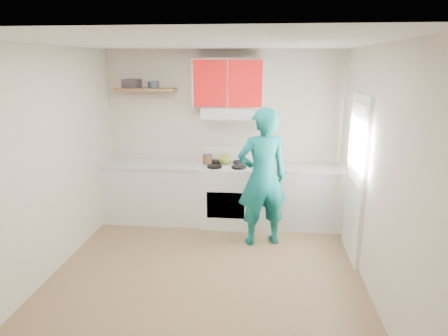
# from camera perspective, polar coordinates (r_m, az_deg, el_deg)

# --- Properties ---
(floor) EXTENTS (3.80, 3.80, 0.00)m
(floor) POSITION_cam_1_polar(r_m,az_deg,el_deg) (4.81, -2.52, -15.03)
(floor) COLOR brown
(floor) RESTS_ON ground
(ceiling) EXTENTS (3.60, 3.80, 0.04)m
(ceiling) POSITION_cam_1_polar(r_m,az_deg,el_deg) (4.18, -2.95, 17.63)
(ceiling) COLOR white
(ceiling) RESTS_ON floor
(back_wall) EXTENTS (3.60, 0.04, 2.60)m
(back_wall) POSITION_cam_1_polar(r_m,az_deg,el_deg) (6.16, -0.13, 4.60)
(back_wall) COLOR beige
(back_wall) RESTS_ON floor
(front_wall) EXTENTS (3.60, 0.04, 2.60)m
(front_wall) POSITION_cam_1_polar(r_m,az_deg,el_deg) (2.56, -9.06, -10.73)
(front_wall) COLOR beige
(front_wall) RESTS_ON floor
(left_wall) EXTENTS (0.04, 3.80, 2.60)m
(left_wall) POSITION_cam_1_polar(r_m,az_deg,el_deg) (4.91, -23.99, 0.64)
(left_wall) COLOR beige
(left_wall) RESTS_ON floor
(right_wall) EXTENTS (0.04, 3.80, 2.60)m
(right_wall) POSITION_cam_1_polar(r_m,az_deg,el_deg) (4.43, 20.99, -0.49)
(right_wall) COLOR beige
(right_wall) RESTS_ON floor
(door) EXTENTS (0.05, 0.85, 2.05)m
(door) POSITION_cam_1_polar(r_m,az_deg,el_deg) (5.15, 18.49, -1.39)
(door) COLOR white
(door) RESTS_ON floor
(door_glass) EXTENTS (0.01, 0.55, 0.95)m
(door_glass) POSITION_cam_1_polar(r_m,az_deg,el_deg) (5.04, 18.58, 3.26)
(door_glass) COLOR white
(door_glass) RESTS_ON door
(counter_left) EXTENTS (1.52, 0.60, 0.90)m
(counter_left) POSITION_cam_1_polar(r_m,az_deg,el_deg) (6.27, -9.92, -3.45)
(counter_left) COLOR silver
(counter_left) RESTS_ON floor
(counter_right) EXTENTS (1.32, 0.60, 0.90)m
(counter_right) POSITION_cam_1_polar(r_m,az_deg,el_deg) (6.07, 10.38, -4.10)
(counter_right) COLOR silver
(counter_right) RESTS_ON floor
(stove) EXTENTS (0.76, 0.65, 0.92)m
(stove) POSITION_cam_1_polar(r_m,az_deg,el_deg) (6.04, 0.51, -3.83)
(stove) COLOR white
(stove) RESTS_ON floor
(range_hood) EXTENTS (0.76, 0.44, 0.15)m
(range_hood) POSITION_cam_1_polar(r_m,az_deg,el_deg) (5.87, 0.63, 7.99)
(range_hood) COLOR silver
(range_hood) RESTS_ON back_wall
(upper_cabinets) EXTENTS (1.02, 0.33, 0.70)m
(upper_cabinets) POSITION_cam_1_polar(r_m,az_deg,el_deg) (5.89, 0.69, 12.17)
(upper_cabinets) COLOR red
(upper_cabinets) RESTS_ON back_wall
(shelf) EXTENTS (0.90, 0.30, 0.04)m
(shelf) POSITION_cam_1_polar(r_m,az_deg,el_deg) (6.15, -11.21, 11.07)
(shelf) COLOR brown
(shelf) RESTS_ON back_wall
(books) EXTENTS (0.28, 0.24, 0.13)m
(books) POSITION_cam_1_polar(r_m,az_deg,el_deg) (6.24, -13.19, 11.76)
(books) COLOR #443C44
(books) RESTS_ON shelf
(tin) EXTENTS (0.22, 0.22, 0.10)m
(tin) POSITION_cam_1_polar(r_m,az_deg,el_deg) (6.10, -10.13, 11.74)
(tin) COLOR #333D4C
(tin) RESTS_ON shelf
(kettle) EXTENTS (0.25, 0.25, 0.17)m
(kettle) POSITION_cam_1_polar(r_m,az_deg,el_deg) (5.94, 0.15, 1.29)
(kettle) COLOR olive
(kettle) RESTS_ON stove
(crock) EXTENTS (0.17, 0.17, 0.16)m
(crock) POSITION_cam_1_polar(r_m,az_deg,el_deg) (5.98, -2.41, 1.17)
(crock) COLOR #492D20
(crock) RESTS_ON counter_left
(cutting_board) EXTENTS (0.33, 0.25, 0.02)m
(cutting_board) POSITION_cam_1_polar(r_m,az_deg,el_deg) (5.89, 9.14, 0.03)
(cutting_board) COLOR olive
(cutting_board) RESTS_ON counter_right
(silicone_mat) EXTENTS (0.35, 0.31, 0.01)m
(silicone_mat) POSITION_cam_1_polar(r_m,az_deg,el_deg) (6.02, 12.57, 0.13)
(silicone_mat) COLOR red
(silicone_mat) RESTS_ON counter_right
(person) EXTENTS (0.78, 0.63, 1.87)m
(person) POSITION_cam_1_polar(r_m,az_deg,el_deg) (5.26, 5.57, -1.38)
(person) COLOR #0B6563
(person) RESTS_ON floor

